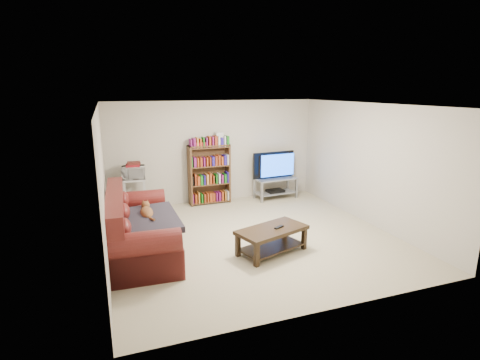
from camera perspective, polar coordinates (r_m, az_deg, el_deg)
name	(u,v)px	position (r m, az deg, el deg)	size (l,w,h in m)	color
floor	(252,237)	(7.00, 1.89, -8.66)	(5.00, 5.00, 0.00)	beige
ceiling	(253,105)	(6.47, 2.06, 11.39)	(5.00, 5.00, 0.00)	white
wall_back	(214,152)	(8.96, -3.92, 4.32)	(5.00, 5.00, 0.00)	beige
wall_front	(332,219)	(4.49, 13.81, -5.76)	(5.00, 5.00, 0.00)	beige
wall_left	(103,186)	(6.19, -20.10, -0.82)	(5.00, 5.00, 0.00)	beige
wall_right	(370,164)	(7.88, 19.15, 2.27)	(5.00, 5.00, 0.00)	beige
sofa	(136,232)	(6.50, -15.56, -7.60)	(1.14, 2.46, 1.03)	maroon
blanket	(148,220)	(6.27, -13.85, -5.98)	(0.94, 1.21, 0.10)	#28242E
cat	(147,213)	(6.46, -14.01, -4.84)	(0.26, 0.66, 0.20)	brown
coffee_table	(272,236)	(6.28, 4.88, -8.44)	(1.31, 0.93, 0.43)	black
remote	(279,227)	(6.26, 5.96, -7.15)	(0.19, 0.05, 0.02)	black
tv_stand	(275,185)	(9.31, 5.42, -0.71)	(1.07, 0.55, 0.52)	#999EA3
television	(276,165)	(9.20, 5.49, 2.24)	(1.11, 0.15, 0.64)	black
dvd_player	(275,191)	(9.35, 5.40, -1.65)	(0.41, 0.29, 0.06)	black
bookshelf	(209,174)	(8.81, -4.69, 0.98)	(0.98, 0.34, 1.40)	#4D311A
shelf_clutter	(213,140)	(8.71, -4.20, 6.08)	(0.71, 0.24, 0.28)	silver
microwave_stand	(135,191)	(8.42, -15.75, -1.66)	(0.52, 0.39, 0.79)	silver
microwave	(133,172)	(8.32, -15.93, 1.11)	(0.48, 0.33, 0.27)	silver
game_boxes	(133,165)	(8.29, -16.00, 2.18)	(0.29, 0.25, 0.05)	maroon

